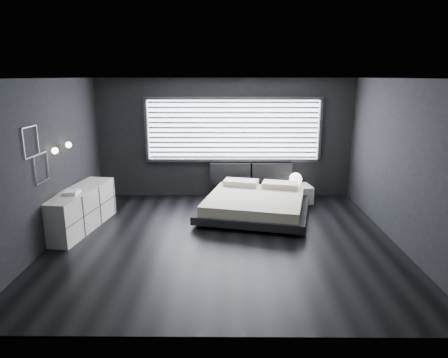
{
  "coord_description": "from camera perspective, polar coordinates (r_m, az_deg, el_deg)",
  "views": [
    {
      "loc": [
        0.06,
        -6.63,
        2.83
      ],
      "look_at": [
        0.0,
        0.85,
        0.9
      ],
      "focal_mm": 32.0,
      "sensor_mm": 36.0,
      "label": 1
    }
  ],
  "objects": [
    {
      "name": "nightstand",
      "position": [
        9.38,
        10.22,
        -2.08
      ],
      "size": [
        0.75,
        0.66,
        0.39
      ],
      "primitive_type": "cube",
      "rotation": [
        0.0,
        0.0,
        0.16
      ],
      "color": "white",
      "rests_on": "ground"
    },
    {
      "name": "room",
      "position": [
        6.78,
        -0.05,
        2.29
      ],
      "size": [
        6.04,
        6.0,
        2.8
      ],
      "color": "black",
      "rests_on": "ground"
    },
    {
      "name": "bed",
      "position": [
        8.36,
        4.45,
        -3.5
      ],
      "size": [
        2.55,
        2.48,
        0.56
      ],
      "color": "black",
      "rests_on": "ground"
    },
    {
      "name": "wall_art_upper",
      "position": [
        6.87,
        -25.87,
        4.81
      ],
      "size": [
        0.01,
        0.48,
        0.48
      ],
      "color": "#47474C",
      "rests_on": "ground"
    },
    {
      "name": "window",
      "position": [
        9.41,
        1.31,
        7.01
      ],
      "size": [
        4.14,
        0.09,
        1.52
      ],
      "color": "white",
      "rests_on": "ground"
    },
    {
      "name": "orb_lamp",
      "position": [
        9.31,
        10.19,
        -0.02
      ],
      "size": [
        0.29,
        0.29,
        0.29
      ],
      "primitive_type": "sphere",
      "color": "white",
      "rests_on": "nightstand"
    },
    {
      "name": "headboard",
      "position": [
        9.56,
        3.89,
        0.76
      ],
      "size": [
        1.96,
        0.16,
        0.52
      ],
      "color": "black",
      "rests_on": "ground"
    },
    {
      "name": "wall_art_lower",
      "position": [
        7.17,
        -24.61,
        1.46
      ],
      "size": [
        0.01,
        0.48,
        0.48
      ],
      "color": "#47474C",
      "rests_on": "ground"
    },
    {
      "name": "sconce_near",
      "position": [
        7.4,
        -23.02,
        3.74
      ],
      "size": [
        0.18,
        0.11,
        0.11
      ],
      "color": "silver",
      "rests_on": "ground"
    },
    {
      "name": "sconce_far",
      "position": [
        7.95,
        -21.35,
        4.57
      ],
      "size": [
        0.18,
        0.11,
        0.11
      ],
      "color": "silver",
      "rests_on": "ground"
    },
    {
      "name": "dresser",
      "position": [
        8.05,
        -19.84,
        -4.09
      ],
      "size": [
        0.83,
        2.0,
        0.78
      ],
      "color": "white",
      "rests_on": "ground"
    },
    {
      "name": "book_stack",
      "position": [
        7.69,
        -20.96,
        -1.78
      ],
      "size": [
        0.25,
        0.33,
        0.07
      ],
      "color": "white",
      "rests_on": "dresser"
    }
  ]
}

